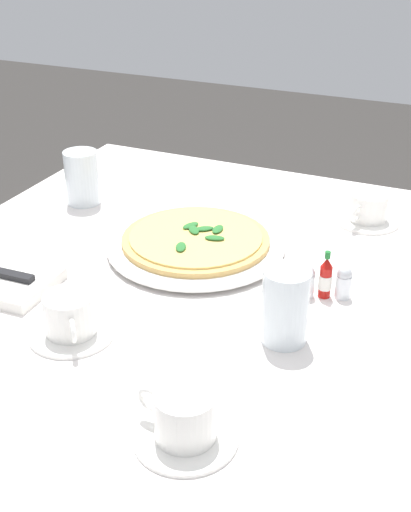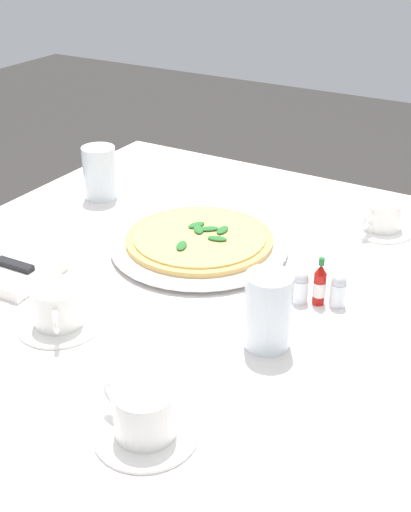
# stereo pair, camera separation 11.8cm
# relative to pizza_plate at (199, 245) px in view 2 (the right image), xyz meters

# --- Properties ---
(dining_table) EXTENTS (1.09, 1.09, 0.74)m
(dining_table) POSITION_rel_pizza_plate_xyz_m (-0.08, 0.09, -0.14)
(dining_table) COLOR white
(dining_table) RESTS_ON ground_plane
(pizza_plate) EXTENTS (0.33, 0.33, 0.02)m
(pizza_plate) POSITION_rel_pizza_plate_xyz_m (0.00, 0.00, 0.00)
(pizza_plate) COLOR white
(pizza_plate) RESTS_ON dining_table
(pizza) EXTENTS (0.27, 0.27, 0.02)m
(pizza) POSITION_rel_pizza_plate_xyz_m (-0.00, -0.00, 0.01)
(pizza) COLOR #DBAD60
(pizza) RESTS_ON pizza_plate
(coffee_cup_near_left) EXTENTS (0.13, 0.13, 0.07)m
(coffee_cup_near_left) POSITION_rel_pizza_plate_xyz_m (0.06, 0.32, 0.02)
(coffee_cup_near_left) COLOR white
(coffee_cup_near_left) RESTS_ON dining_table
(coffee_cup_back_corner) EXTENTS (0.13, 0.13, 0.07)m
(coffee_cup_back_corner) POSITION_rel_pizza_plate_xyz_m (-0.19, 0.45, 0.02)
(coffee_cup_back_corner) COLOR white
(coffee_cup_back_corner) RESTS_ON dining_table
(coffee_cup_far_left) EXTENTS (0.13, 0.13, 0.06)m
(coffee_cup_far_left) POSITION_rel_pizza_plate_xyz_m (-0.26, -0.25, 0.02)
(coffee_cup_far_left) COLOR white
(coffee_cup_far_left) RESTS_ON dining_table
(water_glass_left_edge) EXTENTS (0.07, 0.07, 0.11)m
(water_glass_left_edge) POSITION_rel_pizza_plate_xyz_m (0.31, -0.10, 0.04)
(water_glass_left_edge) COLOR white
(water_glass_left_edge) RESTS_ON dining_table
(water_glass_right_edge) EXTENTS (0.07, 0.07, 0.12)m
(water_glass_right_edge) POSITION_rel_pizza_plate_xyz_m (-0.24, 0.20, 0.04)
(water_glass_right_edge) COLOR white
(water_glass_right_edge) RESTS_ON dining_table
(hot_sauce_bottle) EXTENTS (0.02, 0.02, 0.08)m
(hot_sauce_bottle) POSITION_rel_pizza_plate_xyz_m (-0.26, 0.06, 0.02)
(hot_sauce_bottle) COLOR #B7140F
(hot_sauce_bottle) RESTS_ON dining_table
(salt_shaker) EXTENTS (0.03, 0.03, 0.06)m
(salt_shaker) POSITION_rel_pizza_plate_xyz_m (-0.23, 0.07, 0.01)
(salt_shaker) COLOR white
(salt_shaker) RESTS_ON dining_table
(pepper_shaker) EXTENTS (0.03, 0.03, 0.06)m
(pepper_shaker) POSITION_rel_pizza_plate_xyz_m (-0.29, 0.05, 0.01)
(pepper_shaker) COLOR white
(pepper_shaker) RESTS_ON dining_table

